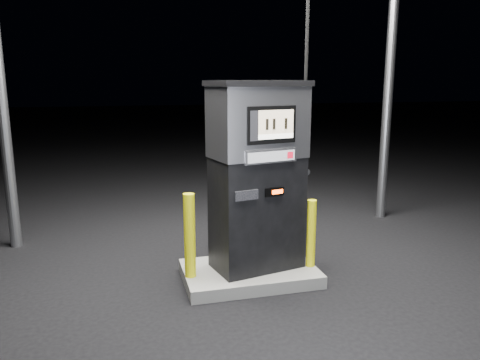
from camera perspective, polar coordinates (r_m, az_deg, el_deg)
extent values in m
plane|color=black|center=(5.86, 1.16, -11.98)|extent=(80.00, 80.00, 0.00)
cube|color=gray|center=(5.83, 1.16, -11.31)|extent=(1.60, 1.00, 0.15)
cylinder|color=gray|center=(7.31, -27.19, 9.68)|extent=(0.16, 0.16, 4.50)
cylinder|color=gray|center=(8.43, 17.65, 10.59)|extent=(0.16, 0.16, 4.50)
cube|color=black|center=(5.63, 2.07, -4.02)|extent=(1.13, 0.80, 1.36)
cube|color=#AAAAB1|center=(5.43, 2.16, 7.06)|extent=(1.16, 0.83, 0.81)
cube|color=black|center=(5.41, 2.20, 11.70)|extent=(1.21, 0.88, 0.07)
cube|color=black|center=(5.16, 3.85, 6.71)|extent=(0.60, 0.16, 0.41)
cube|color=tan|center=(5.17, 4.43, 7.07)|extent=(0.44, 0.10, 0.26)
cube|color=white|center=(5.18, 4.41, 5.34)|extent=(0.44, 0.10, 0.05)
cube|color=#AAAAB1|center=(5.21, 3.80, 2.90)|extent=(0.64, 0.17, 0.15)
cube|color=gray|center=(5.19, 3.90, 2.87)|extent=(0.59, 0.13, 0.11)
cube|color=red|center=(5.31, 6.14, 3.04)|extent=(0.08, 0.02, 0.08)
cube|color=black|center=(5.32, 4.22, -1.45)|extent=(0.24, 0.07, 0.10)
cube|color=#EB420B|center=(5.32, 4.60, -1.44)|extent=(0.14, 0.03, 0.05)
cube|color=black|center=(5.15, 0.80, -1.88)|extent=(0.28, 0.09, 0.11)
cube|color=black|center=(5.82, 7.04, 1.09)|extent=(0.15, 0.21, 0.27)
cylinder|color=gray|center=(5.85, 7.57, 1.15)|extent=(0.12, 0.25, 0.08)
cylinder|color=black|center=(5.73, 8.24, 19.13)|extent=(0.05, 0.05, 3.37)
cylinder|color=#F1EE0D|center=(5.42, -6.16, -6.77)|extent=(0.17, 0.17, 0.99)
cylinder|color=#F1EE0D|center=(5.78, 8.66, -6.45)|extent=(0.14, 0.14, 0.83)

